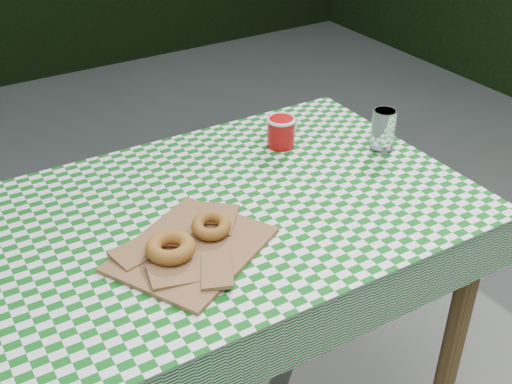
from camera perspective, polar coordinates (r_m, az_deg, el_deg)
table at (r=1.78m, az=-2.26°, el=-11.48°), size 1.19×0.80×0.75m
tablecloth at (r=1.54m, az=-2.55°, el=-1.28°), size 1.21×0.82×0.01m
paper_bag at (r=1.39m, az=-5.83°, el=-5.08°), size 0.41×0.38×0.02m
bagel_front at (r=1.36m, az=-7.74°, el=-4.99°), size 0.12×0.12×0.03m
bagel_back at (r=1.42m, az=-4.08°, el=-3.04°), size 0.12×0.12×0.03m
coffee_mug at (r=1.79m, az=2.28°, el=5.41°), size 0.20×0.20×0.09m
drinking_glass at (r=1.79m, az=11.41°, el=5.48°), size 0.07×0.07×0.12m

